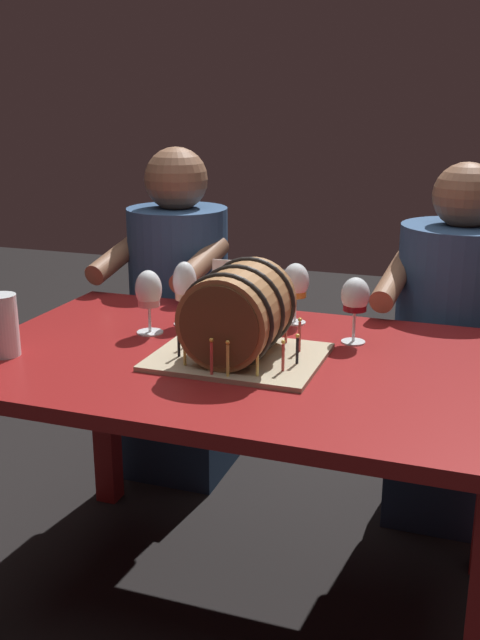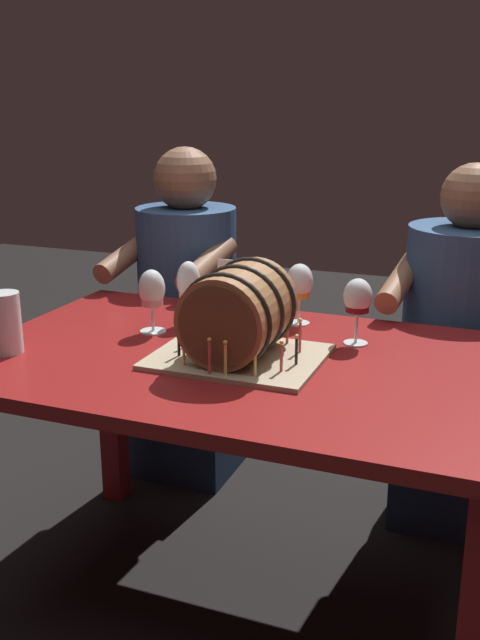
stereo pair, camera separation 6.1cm
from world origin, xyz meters
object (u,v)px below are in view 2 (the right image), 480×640
wine_glass_white (189,284)px  beer_pint (6,326)px  barrel_cake (240,316)px  wine_glass_rose (152,292)px  person_seated_left (188,327)px  person_seated_right (459,361)px  menu_card (235,288)px  dining_table (242,396)px  wine_glass_amber (300,284)px  wine_glass_red (358,299)px

wine_glass_white → beer_pint: wine_glass_white is taller
barrel_cake → wine_glass_rose: bearing=158.7°
person_seated_left → wine_glass_rose: bearing=-73.3°
person_seated_right → beer_pint: bearing=-140.2°
barrel_cake → menu_card: 0.40m
dining_table → person_seated_left: size_ratio=1.15×
barrel_cake → wine_glass_white: 0.32m
person_seated_left → person_seated_right: person_seated_left is taller
wine_glass_amber → wine_glass_red: bearing=-31.5°
menu_card → person_seated_right: size_ratio=0.14×
dining_table → wine_glass_amber: 0.38m
barrel_cake → person_seated_left: 0.88m
wine_glass_rose → person_seated_left: bearing=106.7°
person_seated_left → menu_card: bearing=-46.2°
wine_glass_red → wine_glass_rose: bearing=-169.2°
wine_glass_rose → person_seated_right: size_ratio=0.15×
dining_table → wine_glass_rose: bearing=162.7°
barrel_cake → beer_pint: bearing=-163.5°
wine_glass_white → menu_card: wine_glass_white is taller
wine_glass_white → wine_glass_amber: wine_glass_white is taller
person_seated_right → barrel_cake: bearing=-124.0°
barrel_cake → wine_glass_white: size_ratio=2.24×
beer_pint → person_seated_right: person_seated_right is taller
wine_glass_amber → person_seated_right: person_seated_right is taller
wine_glass_white → wine_glass_amber: 0.31m
beer_pint → person_seated_left: size_ratio=0.13×
wine_glass_white → beer_pint: size_ratio=1.17×
wine_glass_amber → beer_pint: 0.79m
wine_glass_amber → menu_card: bearing=172.9°
wine_glass_white → person_seated_right: bearing=33.6°
beer_pint → person_seated_left: person_seated_left is taller
wine_glass_rose → person_seated_right: person_seated_right is taller
wine_glass_rose → person_seated_left: 0.66m
wine_glass_rose → beer_pint: wine_glass_rose is taller
beer_pint → barrel_cake: bearing=16.5°
menu_card → person_seated_right: (0.62, 0.33, -0.25)m
barrel_cake → wine_glass_red: (0.23, 0.22, 0.01)m
wine_glass_red → menu_card: (-0.39, 0.14, -0.04)m
dining_table → menu_card: (-0.15, 0.34, 0.19)m
beer_pint → menu_card: (0.40, 0.53, 0.01)m
person_seated_left → person_seated_right: (0.93, 0.00, -0.00)m
dining_table → barrel_cake: bearing=-81.5°
dining_table → wine_glass_white: wine_glass_white is taller
wine_glass_white → barrel_cake: bearing=-42.4°
wine_glass_red → wine_glass_rose: (-0.53, -0.10, -0.01)m
dining_table → barrel_cake: (0.00, -0.02, 0.22)m
wine_glass_white → person_seated_right: (0.70, 0.47, -0.29)m
wine_glass_red → wine_glass_amber: bearing=148.5°
barrel_cake → wine_glass_rose: barrel_cake is taller
beer_pint → wine_glass_red: bearing=25.9°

